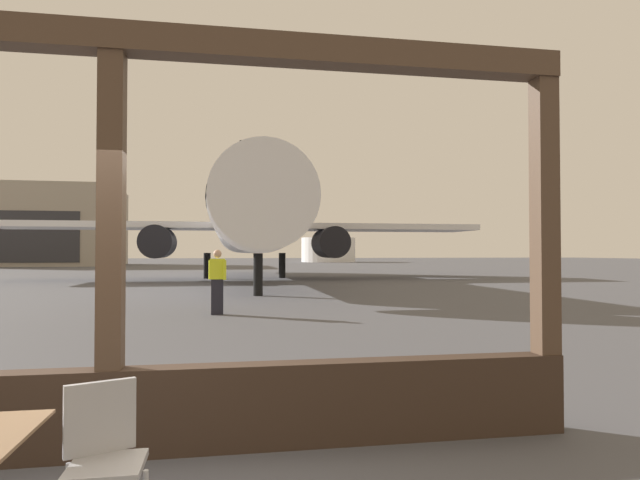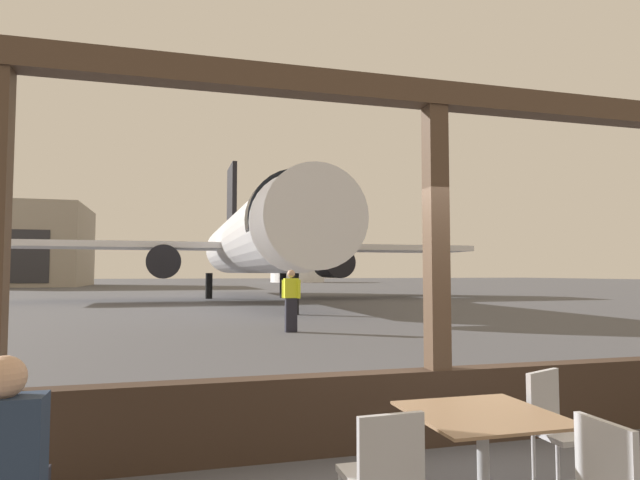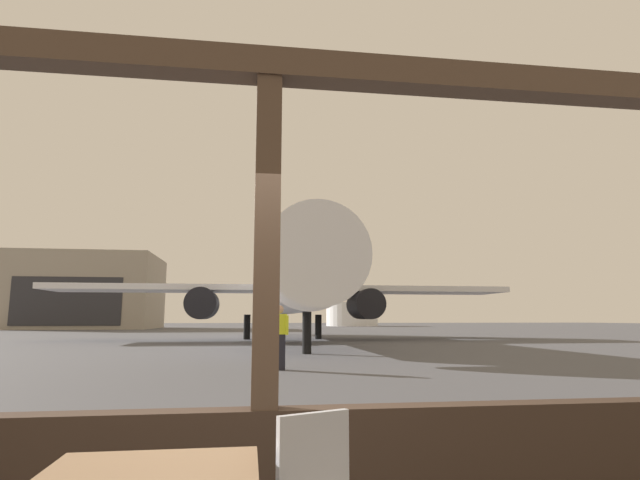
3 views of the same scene
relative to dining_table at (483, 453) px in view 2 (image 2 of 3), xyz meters
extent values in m
plane|color=#4C4C51|center=(0.53, 41.64, -0.47)|extent=(220.00, 220.00, 0.00)
cube|color=#38281E|center=(0.53, 1.64, -0.12)|extent=(8.03, 0.24, 0.72)
cube|color=#4C3828|center=(0.53, 1.64, 2.97)|extent=(8.03, 0.24, 0.24)
cube|color=#4C3828|center=(0.53, 1.64, 1.19)|extent=(0.20, 0.20, 3.33)
cube|color=#8C6B4C|center=(0.00, 0.00, 0.25)|extent=(0.92, 0.92, 0.02)
cylinder|color=#9EA0A5|center=(0.00, 0.00, -0.12)|extent=(0.08, 0.08, 0.71)
cube|color=#B2B2B7|center=(0.81, 0.18, 0.00)|extent=(0.40, 0.40, 0.04)
cube|color=#B2B2B7|center=(0.74, 0.35, 0.23)|extent=(0.38, 0.19, 0.42)
cylinder|color=#B2B2B7|center=(1.03, 0.09, -0.24)|extent=(0.03, 0.03, 0.48)
cylinder|color=#B2B2B7|center=(0.90, 0.41, -0.24)|extent=(0.03, 0.03, 0.48)
cylinder|color=#B2B2B7|center=(0.59, 0.27, -0.24)|extent=(0.03, 0.03, 0.48)
cube|color=#B2B2B7|center=(0.18, -0.86, 0.21)|extent=(0.04, 0.40, 0.42)
cube|color=#B2B2B7|center=(-0.81, -0.18, 0.00)|extent=(0.40, 0.40, 0.04)
cube|color=#B2B2B7|center=(-0.80, -0.36, 0.21)|extent=(0.40, 0.06, 0.38)
cube|color=#23334C|center=(-2.81, -0.13, 0.29)|extent=(0.40, 0.22, 0.55)
sphere|color=tan|center=(-2.81, -0.13, 0.66)|extent=(0.22, 0.22, 0.22)
cylinder|color=silver|center=(2.69, 30.06, 3.10)|extent=(3.88, 26.39, 3.88)
cone|color=silver|center=(2.69, 15.56, 3.10)|extent=(3.69, 2.60, 3.69)
cylinder|color=black|center=(2.69, 17.46, 3.25)|extent=(3.96, 0.90, 3.96)
cube|color=silver|center=(-5.17, 30.96, 2.80)|extent=(13.77, 4.20, 0.36)
cube|color=silver|center=(10.54, 30.96, 2.80)|extent=(13.77, 4.20, 0.36)
cylinder|color=black|center=(-2.45, 29.56, 1.80)|extent=(1.90, 3.20, 1.90)
cylinder|color=black|center=(7.83, 29.56, 1.80)|extent=(1.90, 3.20, 1.90)
cube|color=black|center=(2.69, 41.75, 7.44)|extent=(0.36, 4.40, 5.20)
cylinder|color=black|center=(2.69, 17.76, 0.34)|extent=(0.36, 0.36, 1.63)
cylinder|color=black|center=(0.29, 31.96, 0.34)|extent=(0.44, 0.44, 1.63)
cylinder|color=black|center=(5.09, 31.96, 0.34)|extent=(0.44, 0.44, 1.63)
cube|color=black|center=(1.24, 11.70, 0.00)|extent=(0.32, 0.20, 0.95)
cube|color=yellow|center=(1.24, 11.70, 0.75)|extent=(0.40, 0.22, 0.55)
sphere|color=tan|center=(1.24, 11.70, 1.16)|extent=(0.22, 0.22, 0.22)
cylinder|color=yellow|center=(1.43, 11.55, 0.73)|extent=(0.09, 0.09, 0.52)
cylinder|color=yellow|center=(1.05, 11.84, 0.73)|extent=(0.09, 0.09, 0.52)
cube|color=#9E9384|center=(-21.65, 70.42, 4.47)|extent=(18.45, 14.92, 9.89)
cylinder|color=white|center=(18.83, 87.68, 1.61)|extent=(9.25, 9.25, 4.17)
camera|label=1|loc=(1.46, -3.00, 1.20)|focal=30.16mm
camera|label=2|loc=(-2.00, -3.23, 1.19)|focal=30.43mm
camera|label=3|loc=(0.41, -2.26, 0.91)|focal=28.18mm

